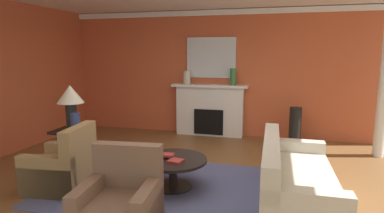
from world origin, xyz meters
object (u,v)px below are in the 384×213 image
object	(u,v)px
vase_mantel_left	(187,77)
vase_tall_corner	(295,126)
side_table	(73,146)
coffee_table	(173,166)
vase_on_side_table	(75,122)
vase_mantel_right	(233,77)
armchair_near_window	(63,169)
mantel_mirror	(211,58)
fireplace	(210,111)
sofa	(294,183)
armchair_facing_fireplace	(120,208)
table_lamp	(70,99)

from	to	relation	value
vase_mantel_left	vase_tall_corner	distance (m)	2.70
side_table	vase_mantel_left	size ratio (longest dim) A/B	2.23
coffee_table	vase_on_side_table	xyz separation A→B (m)	(-1.73, 0.18, 0.52)
vase_mantel_right	armchair_near_window	bearing A→B (deg)	-119.35
mantel_mirror	vase_mantel_right	world-z (taller)	mantel_mirror
fireplace	coffee_table	size ratio (longest dim) A/B	1.80
side_table	vase_mantel_right	xyz separation A→B (m)	(2.32, 2.80, 1.03)
vase_tall_corner	coffee_table	bearing A→B (deg)	-123.02
sofa	armchair_facing_fireplace	bearing A→B (deg)	-147.00
armchair_near_window	vase_tall_corner	world-z (taller)	armchair_near_window
sofa	vase_mantel_right	size ratio (longest dim) A/B	5.46
sofa	table_lamp	bearing A→B (deg)	173.58
fireplace	armchair_facing_fireplace	size ratio (longest dim) A/B	1.89
side_table	mantel_mirror	bearing A→B (deg)	59.16
mantel_mirror	vase_tall_corner	distance (m)	2.47
mantel_mirror	table_lamp	world-z (taller)	mantel_mirror
table_lamp	vase_tall_corner	distance (m)	4.59
armchair_facing_fireplace	sofa	bearing A→B (deg)	33.00
coffee_table	side_table	distance (m)	1.90
fireplace	armchair_near_window	bearing A→B (deg)	-111.87
sofa	vase_mantel_left	bearing A→B (deg)	126.27
vase_tall_corner	vase_mantel_right	bearing A→B (deg)	169.91
coffee_table	vase_on_side_table	bearing A→B (deg)	174.10
mantel_mirror	armchair_facing_fireplace	size ratio (longest dim) A/B	1.24
armchair_near_window	vase_mantel_right	size ratio (longest dim) A/B	2.46
vase_mantel_right	sofa	bearing A→B (deg)	-68.70
mantel_mirror	armchair_facing_fireplace	xyz separation A→B (m)	(-0.07, -4.58, -1.55)
armchair_facing_fireplace	vase_mantel_right	xyz separation A→B (m)	(0.62, 4.41, 1.12)
vase_mantel_right	mantel_mirror	bearing A→B (deg)	162.82
vase_tall_corner	sofa	bearing A→B (deg)	-93.05
armchair_near_window	vase_mantel_right	bearing A→B (deg)	60.65
sofa	armchair_near_window	bearing A→B (deg)	-173.98
armchair_facing_fireplace	coffee_table	bearing A→B (deg)	82.57
sofa	fireplace	bearing A→B (deg)	118.95
armchair_near_window	coffee_table	bearing A→B (deg)	16.05
armchair_facing_fireplace	coffee_table	distance (m)	1.32
armchair_near_window	coffee_table	size ratio (longest dim) A/B	0.95
vase_mantel_left	vase_tall_corner	bearing A→B (deg)	-5.70
side_table	fireplace	bearing A→B (deg)	58.11
mantel_mirror	fireplace	bearing A→B (deg)	-90.00
sofa	armchair_near_window	distance (m)	3.26
sofa	vase_mantel_left	xyz separation A→B (m)	(-2.35, 3.20, 1.09)
sofa	vase_tall_corner	bearing A→B (deg)	86.95
mantel_mirror	coffee_table	xyz separation A→B (m)	(0.10, -3.27, -1.52)
coffee_table	side_table	bearing A→B (deg)	170.96
vase_on_side_table	vase_tall_corner	size ratio (longest dim) A/B	0.38
sofa	side_table	xyz separation A→B (m)	(-3.57, 0.40, 0.10)
armchair_near_window	vase_on_side_table	world-z (taller)	vase_on_side_table
fireplace	coffee_table	xyz separation A→B (m)	(0.10, -3.15, -0.25)
vase_tall_corner	armchair_facing_fireplace	bearing A→B (deg)	-115.91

